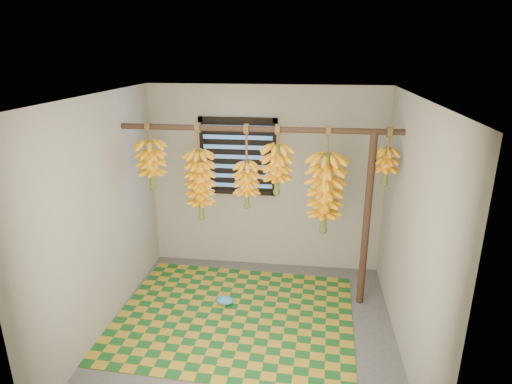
# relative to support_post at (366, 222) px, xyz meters

# --- Properties ---
(floor) EXTENTS (3.00, 3.00, 0.01)m
(floor) POSITION_rel_support_post_xyz_m (-1.20, -0.70, -1.00)
(floor) COLOR #484848
(floor) RESTS_ON ground
(ceiling) EXTENTS (3.00, 3.00, 0.01)m
(ceiling) POSITION_rel_support_post_xyz_m (-1.20, -0.70, 1.40)
(ceiling) COLOR silver
(ceiling) RESTS_ON wall_back
(wall_back) EXTENTS (3.00, 0.01, 2.40)m
(wall_back) POSITION_rel_support_post_xyz_m (-1.20, 0.80, 0.20)
(wall_back) COLOR gray
(wall_back) RESTS_ON floor
(wall_left) EXTENTS (0.01, 3.00, 2.40)m
(wall_left) POSITION_rel_support_post_xyz_m (-2.71, -0.70, 0.20)
(wall_left) COLOR gray
(wall_left) RESTS_ON floor
(wall_right) EXTENTS (0.01, 3.00, 2.40)m
(wall_right) POSITION_rel_support_post_xyz_m (0.30, -0.70, 0.20)
(wall_right) COLOR gray
(wall_right) RESTS_ON floor
(window) EXTENTS (1.00, 0.04, 1.00)m
(window) POSITION_rel_support_post_xyz_m (-1.55, 0.78, 0.50)
(window) COLOR black
(window) RESTS_ON wall_back
(hanging_pole) EXTENTS (3.00, 0.06, 0.06)m
(hanging_pole) POSITION_rel_support_post_xyz_m (-1.20, 0.00, 1.00)
(hanging_pole) COLOR #3E271B
(hanging_pole) RESTS_ON wall_left
(support_post) EXTENTS (0.08, 0.08, 2.00)m
(support_post) POSITION_rel_support_post_xyz_m (0.00, 0.00, 0.00)
(support_post) COLOR #3E271B
(support_post) RESTS_ON floor
(woven_mat) EXTENTS (2.64, 2.15, 0.01)m
(woven_mat) POSITION_rel_support_post_xyz_m (-1.40, -0.47, -0.99)
(woven_mat) COLOR #17501D
(woven_mat) RESTS_ON floor
(plastic_bag) EXTENTS (0.22, 0.16, 0.08)m
(plastic_bag) POSITION_rel_support_post_xyz_m (-1.55, -0.25, -0.95)
(plastic_bag) COLOR #378CCD
(plastic_bag) RESTS_ON woven_mat
(banana_bunch_a) EXTENTS (0.33, 0.33, 0.76)m
(banana_bunch_a) POSITION_rel_support_post_xyz_m (-2.40, 0.00, 0.57)
(banana_bunch_a) COLOR brown
(banana_bunch_a) RESTS_ON hanging_pole
(banana_bunch_b) EXTENTS (0.32, 0.32, 1.10)m
(banana_bunch_b) POSITION_rel_support_post_xyz_m (-1.85, 0.00, 0.36)
(banana_bunch_b) COLOR brown
(banana_bunch_b) RESTS_ON hanging_pole
(banana_bunch_c) EXTENTS (0.29, 0.29, 0.94)m
(banana_bunch_c) POSITION_rel_support_post_xyz_m (-1.32, 0.00, 0.38)
(banana_bunch_c) COLOR brown
(banana_bunch_c) RESTS_ON hanging_pole
(banana_bunch_d) EXTENTS (0.33, 0.33, 0.77)m
(banana_bunch_d) POSITION_rel_support_post_xyz_m (-0.99, 0.00, 0.57)
(banana_bunch_d) COLOR brown
(banana_bunch_d) RESTS_ON hanging_pole
(banana_bunch_e) EXTENTS (0.39, 0.39, 1.18)m
(banana_bunch_e) POSITION_rel_support_post_xyz_m (-0.46, 0.00, 0.31)
(banana_bunch_e) COLOR brown
(banana_bunch_e) RESTS_ON hanging_pole
(banana_bunch_f) EXTENTS (0.25, 0.25, 0.62)m
(banana_bunch_f) POSITION_rel_support_post_xyz_m (0.15, 0.00, 0.64)
(banana_bunch_f) COLOR brown
(banana_bunch_f) RESTS_ON hanging_pole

